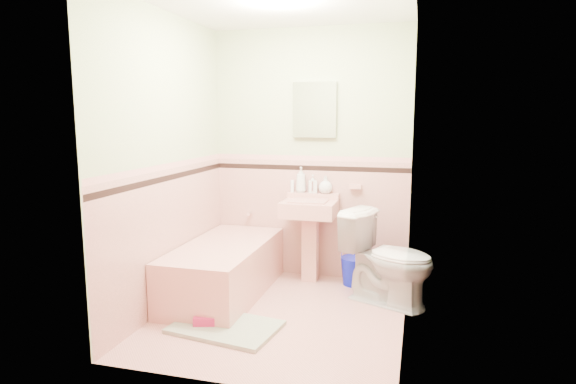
% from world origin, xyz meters
% --- Properties ---
extents(floor, '(2.20, 2.20, 0.00)m').
position_xyz_m(floor, '(0.00, 0.00, 0.00)').
color(floor, '#DA998E').
rests_on(floor, ground).
extents(ceiling, '(2.20, 2.20, 0.00)m').
position_xyz_m(ceiling, '(0.00, 0.00, 2.50)').
color(ceiling, white).
rests_on(ceiling, ground).
extents(wall_back, '(2.50, 0.00, 2.50)m').
position_xyz_m(wall_back, '(0.00, 1.10, 1.25)').
color(wall_back, beige).
rests_on(wall_back, ground).
extents(wall_front, '(2.50, 0.00, 2.50)m').
position_xyz_m(wall_front, '(0.00, -1.10, 1.25)').
color(wall_front, beige).
rests_on(wall_front, ground).
extents(wall_left, '(0.00, 2.50, 2.50)m').
position_xyz_m(wall_left, '(-1.00, 0.00, 1.25)').
color(wall_left, beige).
rests_on(wall_left, ground).
extents(wall_right, '(0.00, 2.50, 2.50)m').
position_xyz_m(wall_right, '(1.00, 0.00, 1.25)').
color(wall_right, beige).
rests_on(wall_right, ground).
extents(wainscot_back, '(2.00, 0.00, 2.00)m').
position_xyz_m(wainscot_back, '(0.00, 1.09, 0.60)').
color(wainscot_back, '#DC9E94').
rests_on(wainscot_back, ground).
extents(wainscot_front, '(2.00, 0.00, 2.00)m').
position_xyz_m(wainscot_front, '(0.00, -1.09, 0.60)').
color(wainscot_front, '#DC9E94').
rests_on(wainscot_front, ground).
extents(wainscot_left, '(0.00, 2.20, 2.20)m').
position_xyz_m(wainscot_left, '(-0.99, 0.00, 0.60)').
color(wainscot_left, '#DC9E94').
rests_on(wainscot_left, ground).
extents(wainscot_right, '(0.00, 2.20, 2.20)m').
position_xyz_m(wainscot_right, '(0.99, 0.00, 0.60)').
color(wainscot_right, '#DC9E94').
rests_on(wainscot_right, ground).
extents(accent_back, '(2.00, 0.00, 2.00)m').
position_xyz_m(accent_back, '(0.00, 1.08, 1.12)').
color(accent_back, black).
rests_on(accent_back, ground).
extents(accent_front, '(2.00, 0.00, 2.00)m').
position_xyz_m(accent_front, '(0.00, -1.08, 1.12)').
color(accent_front, black).
rests_on(accent_front, ground).
extents(accent_left, '(0.00, 2.20, 2.20)m').
position_xyz_m(accent_left, '(-0.98, 0.00, 1.12)').
color(accent_left, black).
rests_on(accent_left, ground).
extents(accent_right, '(0.00, 2.20, 2.20)m').
position_xyz_m(accent_right, '(0.98, 0.00, 1.12)').
color(accent_right, black).
rests_on(accent_right, ground).
extents(cap_back, '(2.00, 0.00, 2.00)m').
position_xyz_m(cap_back, '(0.00, 1.08, 1.22)').
color(cap_back, '#DA9490').
rests_on(cap_back, ground).
extents(cap_front, '(2.00, 0.00, 2.00)m').
position_xyz_m(cap_front, '(0.00, -1.08, 1.22)').
color(cap_front, '#DA9490').
rests_on(cap_front, ground).
extents(cap_left, '(0.00, 2.20, 2.20)m').
position_xyz_m(cap_left, '(-0.98, 0.00, 1.22)').
color(cap_left, '#DA9490').
rests_on(cap_left, ground).
extents(cap_right, '(0.00, 2.20, 2.20)m').
position_xyz_m(cap_right, '(0.98, 0.00, 1.22)').
color(cap_right, '#DA9490').
rests_on(cap_right, ground).
extents(bathtub, '(0.70, 1.50, 0.45)m').
position_xyz_m(bathtub, '(-0.63, 0.33, 0.23)').
color(bathtub, tan).
rests_on(bathtub, floor).
extents(tub_faucet, '(0.04, 0.12, 0.04)m').
position_xyz_m(tub_faucet, '(-0.63, 1.05, 0.63)').
color(tub_faucet, silver).
rests_on(tub_faucet, wall_back).
extents(sink, '(0.52, 0.48, 0.82)m').
position_xyz_m(sink, '(0.05, 0.86, 0.41)').
color(sink, tan).
rests_on(sink, floor).
extents(sink_faucet, '(0.02, 0.02, 0.10)m').
position_xyz_m(sink_faucet, '(0.05, 1.00, 0.95)').
color(sink_faucet, silver).
rests_on(sink_faucet, sink).
extents(medicine_cabinet, '(0.43, 0.04, 0.54)m').
position_xyz_m(medicine_cabinet, '(0.05, 1.07, 1.70)').
color(medicine_cabinet, white).
rests_on(medicine_cabinet, wall_back).
extents(soap_dish, '(0.12, 0.07, 0.04)m').
position_xyz_m(soap_dish, '(0.47, 1.06, 0.95)').
color(soap_dish, tan).
rests_on(soap_dish, wall_back).
extents(soap_bottle_left, '(0.13, 0.13, 0.26)m').
position_xyz_m(soap_bottle_left, '(-0.08, 1.04, 1.00)').
color(soap_bottle_left, '#B2B2B2').
rests_on(soap_bottle_left, sink).
extents(soap_bottle_mid, '(0.10, 0.10, 0.18)m').
position_xyz_m(soap_bottle_mid, '(0.04, 1.04, 0.97)').
color(soap_bottle_mid, '#B2B2B2').
rests_on(soap_bottle_mid, sink).
extents(soap_bottle_right, '(0.15, 0.15, 0.17)m').
position_xyz_m(soap_bottle_right, '(0.17, 1.04, 0.96)').
color(soap_bottle_right, '#B2B2B2').
rests_on(soap_bottle_right, sink).
extents(tube, '(0.05, 0.05, 0.12)m').
position_xyz_m(tube, '(-0.17, 1.04, 0.94)').
color(tube, white).
rests_on(tube, sink).
extents(toilet, '(0.91, 0.73, 0.81)m').
position_xyz_m(toilet, '(0.84, 0.50, 0.41)').
color(toilet, white).
rests_on(toilet, floor).
extents(bucket, '(0.36, 0.36, 0.27)m').
position_xyz_m(bucket, '(0.50, 0.90, 0.14)').
color(bucket, '#0B15BC').
rests_on(bucket, floor).
extents(bath_mat, '(0.87, 0.65, 0.03)m').
position_xyz_m(bath_mat, '(-0.34, -0.37, 0.02)').
color(bath_mat, '#97A78B').
rests_on(bath_mat, floor).
extents(shoe, '(0.18, 0.12, 0.07)m').
position_xyz_m(shoe, '(-0.49, -0.41, 0.07)').
color(shoe, '#BF1E59').
rests_on(shoe, bath_mat).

